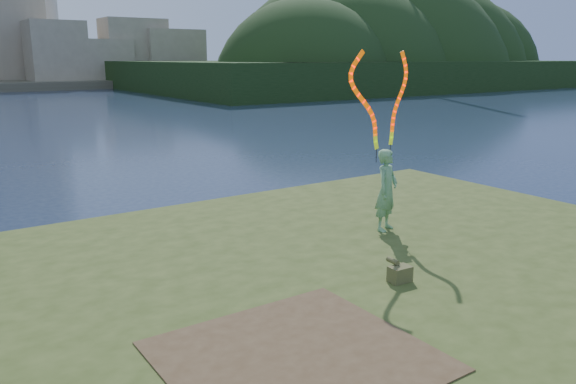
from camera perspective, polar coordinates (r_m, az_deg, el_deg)
ground at (r=11.24m, az=0.60°, el=-10.05°), size 320.00×320.00×0.00m
grassy_knoll at (r=9.48m, az=8.77°, el=-12.63°), size 20.00×18.00×0.80m
dirt_patch at (r=7.40m, az=0.84°, el=-16.32°), size 3.20×3.00×0.02m
wooded_hill at (r=94.79m, az=9.58°, el=10.68°), size 78.00×50.00×63.00m
woman_with_ribbons at (r=12.25m, az=9.97°, el=2.48°), size 1.97×0.84×4.15m
canvas_bag at (r=9.75m, az=11.25°, el=-8.08°), size 0.39×0.44×0.36m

